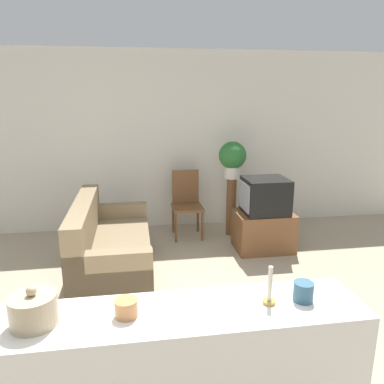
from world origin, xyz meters
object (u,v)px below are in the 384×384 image
at_px(decorative_bowl, 33,310).
at_px(couch, 109,250).
at_px(television, 265,196).
at_px(wooden_chair, 187,201).
at_px(potted_plant, 232,157).

bearing_deg(decorative_bowl, couch, 85.51).
xyz_separation_m(couch, television, (2.01, 0.45, 0.44)).
xyz_separation_m(television, wooden_chair, (-0.95, 0.70, -0.23)).
bearing_deg(decorative_bowl, television, 52.32).
bearing_deg(potted_plant, decorative_bowl, -118.88).
height_order(wooden_chair, potted_plant, potted_plant).
xyz_separation_m(television, potted_plant, (-0.29, 0.62, 0.42)).
xyz_separation_m(wooden_chair, decorative_bowl, (-1.25, -3.55, 0.50)).
bearing_deg(potted_plant, couch, -148.21).
distance_m(couch, television, 2.11).
relative_size(couch, potted_plant, 3.26).
height_order(television, decorative_bowl, decorative_bowl).
relative_size(wooden_chair, potted_plant, 1.80).
bearing_deg(television, wooden_chair, 143.51).
height_order(couch, decorative_bowl, decorative_bowl).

